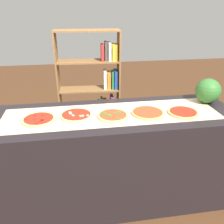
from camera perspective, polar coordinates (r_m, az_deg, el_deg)
The scene contains 10 objects.
ground_plane at distance 2.62m, azimuth 0.00°, elevation -18.66°, with size 12.00×12.00×0.00m, color #4C2D19.
counter at distance 2.34m, azimuth 0.00°, elevation -10.55°, with size 2.19×0.72×0.90m, color black.
parchment_paper at distance 2.12m, azimuth 0.00°, elevation -0.47°, with size 1.84×0.49×0.00m, color tan.
pizza_pepperoni_0 at distance 2.09m, azimuth -16.61°, elevation -1.59°, with size 0.28×0.28×0.02m.
pizza_mushroom_1 at distance 2.09m, azimuth -8.27°, elevation -0.76°, with size 0.28×0.28×0.03m.
pizza_spinach_2 at distance 2.07m, azimuth 0.21°, elevation -0.79°, with size 0.27×0.27×0.02m.
pizza_plain_3 at distance 2.14m, azimuth 8.26°, elevation -0.15°, with size 0.28×0.28×0.02m.
pizza_plain_4 at distance 2.21m, azimuth 16.14°, elevation -0.07°, with size 0.26×0.26×0.02m.
watermelon at distance 2.50m, azimuth 21.35°, elevation 4.57°, with size 0.23×0.23×0.23m, color #2D6628.
bookshelf at distance 3.25m, azimuth -3.27°, elevation 5.01°, with size 0.81×0.30×1.48m.
Camera 1 is at (-0.31, -1.90, 1.77)m, focal length 39.48 mm.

